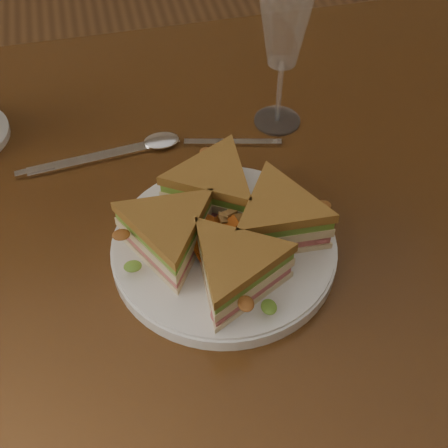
# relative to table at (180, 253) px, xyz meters

# --- Properties ---
(ground) EXTENTS (6.00, 6.00, 0.00)m
(ground) POSITION_rel_table_xyz_m (0.00, 0.00, -0.65)
(ground) COLOR brown
(ground) RESTS_ON ground
(table) EXTENTS (1.20, 0.80, 0.75)m
(table) POSITION_rel_table_xyz_m (0.00, 0.00, 0.00)
(table) COLOR #351D0C
(table) RESTS_ON ground
(plate) EXTENTS (0.25, 0.25, 0.02)m
(plate) POSITION_rel_table_xyz_m (0.04, -0.09, 0.11)
(plate) COLOR white
(plate) RESTS_ON table
(sandwich_wedges) EXTENTS (0.25, 0.25, 0.06)m
(sandwich_wedges) POSITION_rel_table_xyz_m (0.04, -0.09, 0.14)
(sandwich_wedges) COLOR beige
(sandwich_wedges) RESTS_ON plate
(crisps_mound) EXTENTS (0.09, 0.09, 0.05)m
(crisps_mound) POSITION_rel_table_xyz_m (0.04, -0.09, 0.14)
(crisps_mound) COLOR #BB5517
(crisps_mound) RESTS_ON plate
(spoon) EXTENTS (0.18, 0.06, 0.01)m
(spoon) POSITION_rel_table_xyz_m (0.02, 0.11, 0.10)
(spoon) COLOR silver
(spoon) RESTS_ON table
(knife) EXTENTS (0.22, 0.04, 0.00)m
(knife) POSITION_rel_table_xyz_m (-0.09, 0.10, 0.10)
(knife) COLOR silver
(knife) RESTS_ON table
(wine_glass) EXTENTS (0.07, 0.07, 0.20)m
(wine_glass) POSITION_rel_table_xyz_m (0.16, 0.12, 0.24)
(wine_glass) COLOR white
(wine_glass) RESTS_ON table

